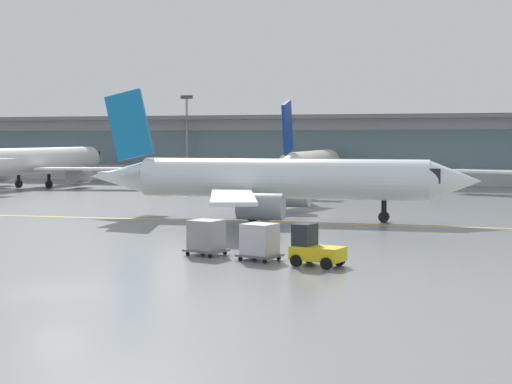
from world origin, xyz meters
name	(u,v)px	position (x,y,z in m)	size (l,w,h in m)	color
ground_plane	(54,292)	(0.00, 0.00, 0.00)	(400.00, 400.00, 0.00)	gray
taxiway_centreline_stripe	(275,222)	(1.56, 29.02, 0.00)	(110.00, 0.36, 0.01)	yellow
terminal_concourse	(369,148)	(0.00, 84.19, 4.92)	(209.19, 11.00, 9.60)	#B2B7BC
gate_airplane_1	(40,161)	(-39.55, 62.16, 3.34)	(31.29, 33.60, 11.15)	white
gate_airplane_2	(311,165)	(-4.14, 65.67, 3.15)	(29.47, 31.63, 10.50)	silver
taxiing_regional_jet	(277,180)	(1.16, 30.99, 3.12)	(31.45, 29.21, 10.42)	white
baggage_tug	(314,248)	(8.92, 9.77, 0.89)	(2.88, 2.17, 2.10)	yellow
cargo_dolly_lead	(260,240)	(5.82, 10.63, 1.05)	(2.45, 2.10, 1.94)	#595B60
cargo_dolly_trailing	(206,236)	(2.49, 11.55, 1.05)	(2.45, 2.10, 1.94)	#595B60
apron_light_mast_1	(187,134)	(-25.43, 78.28, 6.93)	(1.80, 0.36, 12.51)	gray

